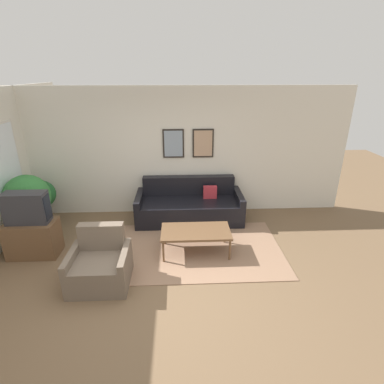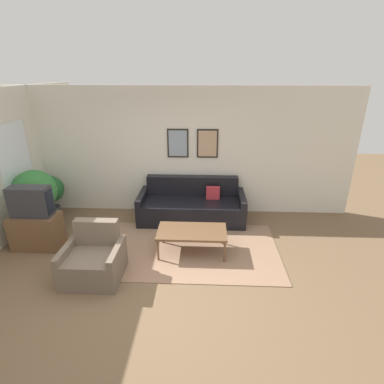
{
  "view_description": "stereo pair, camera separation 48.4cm",
  "coord_description": "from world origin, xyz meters",
  "px_view_note": "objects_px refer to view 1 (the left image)",
  "views": [
    {
      "loc": [
        0.38,
        -3.55,
        2.94
      ],
      "look_at": [
        0.62,
        1.63,
        0.85
      ],
      "focal_mm": 28.0,
      "sensor_mm": 36.0,
      "label": 1
    },
    {
      "loc": [
        0.86,
        -3.55,
        2.94
      ],
      "look_at": [
        0.62,
        1.63,
        0.85
      ],
      "focal_mm": 28.0,
      "sensor_mm": 36.0,
      "label": 2
    }
  ],
  "objects_px": {
    "tv": "(26,208)",
    "armchair": "(100,266)",
    "coffee_table": "(196,232)",
    "potted_plant_tall": "(28,198)",
    "couch": "(189,206)"
  },
  "relations": [
    {
      "from": "tv",
      "to": "armchair",
      "type": "relative_size",
      "value": 0.8
    },
    {
      "from": "coffee_table",
      "to": "potted_plant_tall",
      "type": "xyz_separation_m",
      "value": [
        -3.06,
        0.72,
        0.39
      ]
    },
    {
      "from": "potted_plant_tall",
      "to": "coffee_table",
      "type": "bearing_deg",
      "value": -13.17
    },
    {
      "from": "tv",
      "to": "potted_plant_tall",
      "type": "bearing_deg",
      "value": 114.44
    },
    {
      "from": "tv",
      "to": "armchair",
      "type": "distance_m",
      "value": 1.64
    },
    {
      "from": "couch",
      "to": "coffee_table",
      "type": "height_order",
      "value": "couch"
    },
    {
      "from": "coffee_table",
      "to": "tv",
      "type": "height_order",
      "value": "tv"
    },
    {
      "from": "couch",
      "to": "tv",
      "type": "bearing_deg",
      "value": -155.96
    },
    {
      "from": "couch",
      "to": "coffee_table",
      "type": "distance_m",
      "value": 1.28
    },
    {
      "from": "coffee_table",
      "to": "tv",
      "type": "relative_size",
      "value": 1.72
    },
    {
      "from": "couch",
      "to": "potted_plant_tall",
      "type": "height_order",
      "value": "potted_plant_tall"
    },
    {
      "from": "armchair",
      "to": "potted_plant_tall",
      "type": "relative_size",
      "value": 0.7
    },
    {
      "from": "potted_plant_tall",
      "to": "armchair",
      "type": "bearing_deg",
      "value": -42.02
    },
    {
      "from": "couch",
      "to": "potted_plant_tall",
      "type": "distance_m",
      "value": 3.09
    },
    {
      "from": "couch",
      "to": "tv",
      "type": "height_order",
      "value": "tv"
    }
  ]
}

